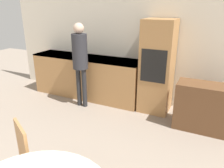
{
  "coord_description": "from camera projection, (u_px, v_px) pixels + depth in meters",
  "views": [
    {
      "loc": [
        1.1,
        0.59,
        2.02
      ],
      "look_at": [
        0.04,
        2.79,
        1.12
      ],
      "focal_mm": 35.0,
      "sensor_mm": 36.0,
      "label": 1
    }
  ],
  "objects": [
    {
      "name": "sideboard",
      "position": [
        205.0,
        107.0,
        3.63
      ],
      "size": [
        0.94,
        0.45,
        0.81
      ],
      "color": "brown",
      "rests_on": "ground_plane"
    },
    {
      "name": "person_standing",
      "position": [
        80.0,
        56.0,
        4.27
      ],
      "size": [
        0.3,
        0.3,
        1.7
      ],
      "color": "#262628",
      "rests_on": "ground_plane"
    },
    {
      "name": "chair_far_left",
      "position": [
        16.0,
        163.0,
        2.21
      ],
      "size": [
        0.54,
        0.54,
        0.91
      ],
      "rotation": [
        0.0,
        0.0,
        5.79
      ],
      "color": "#AD7A47",
      "rests_on": "ground_plane"
    },
    {
      "name": "wall_back",
      "position": [
        156.0,
        42.0,
        4.37
      ],
      "size": [
        7.13,
        0.05,
        2.6
      ],
      "color": "silver",
      "rests_on": "ground_plane"
    },
    {
      "name": "kitchen_counter",
      "position": [
        87.0,
        76.0,
        4.95
      ],
      "size": [
        2.53,
        0.6,
        0.93
      ],
      "color": "#AD7A47",
      "rests_on": "ground_plane"
    },
    {
      "name": "oven_unit",
      "position": [
        157.0,
        67.0,
        4.17
      ],
      "size": [
        0.58,
        0.59,
        1.78
      ],
      "color": "#AD7A47",
      "rests_on": "ground_plane"
    }
  ]
}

